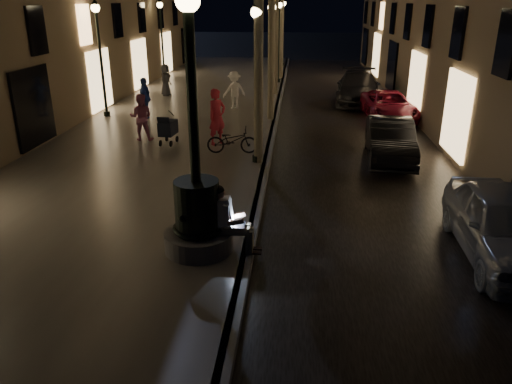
# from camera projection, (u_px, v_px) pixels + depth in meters

# --- Properties ---
(ground) EXTENTS (120.00, 120.00, 0.00)m
(ground) POSITION_uv_depth(u_px,v_px,m) (276.00, 118.00, 22.34)
(ground) COLOR black
(ground) RESTS_ON ground
(cobble_lane) EXTENTS (6.00, 45.00, 0.02)m
(cobble_lane) POSITION_uv_depth(u_px,v_px,m) (344.00, 119.00, 22.10)
(cobble_lane) COLOR black
(cobble_lane) RESTS_ON ground
(promenade) EXTENTS (8.00, 45.00, 0.20)m
(promenade) POSITION_uv_depth(u_px,v_px,m) (188.00, 114.00, 22.61)
(promenade) COLOR #615B56
(promenade) RESTS_ON ground
(curb_strip) EXTENTS (0.25, 45.00, 0.20)m
(curb_strip) POSITION_uv_depth(u_px,v_px,m) (276.00, 116.00, 22.30)
(curb_strip) COLOR #59595B
(curb_strip) RESTS_ON ground
(fountain_lamppost) EXTENTS (1.40, 1.40, 5.21)m
(fountain_lamppost) POSITION_uv_depth(u_px,v_px,m) (197.00, 204.00, 9.90)
(fountain_lamppost) COLOR #59595B
(fountain_lamppost) RESTS_ON promenade
(seated_man_laptop) EXTENTS (1.05, 0.36, 1.42)m
(seated_man_laptop) POSITION_uv_depth(u_px,v_px,m) (228.00, 217.00, 9.96)
(seated_man_laptop) COLOR tan
(seated_man_laptop) RESTS_ON promenade
(lamp_curb_a) EXTENTS (0.36, 0.36, 4.81)m
(lamp_curb_a) POSITION_uv_depth(u_px,v_px,m) (257.00, 63.00, 14.69)
(lamp_curb_a) COLOR black
(lamp_curb_a) RESTS_ON promenade
(lamp_curb_b) EXTENTS (0.36, 0.36, 4.81)m
(lamp_curb_b) POSITION_uv_depth(u_px,v_px,m) (272.00, 41.00, 22.11)
(lamp_curb_b) COLOR black
(lamp_curb_b) RESTS_ON promenade
(lamp_curb_c) EXTENTS (0.36, 0.36, 4.81)m
(lamp_curb_c) POSITION_uv_depth(u_px,v_px,m) (279.00, 30.00, 29.54)
(lamp_curb_c) COLOR black
(lamp_curb_c) RESTS_ON promenade
(lamp_curb_d) EXTENTS (0.36, 0.36, 4.81)m
(lamp_curb_d) POSITION_uv_depth(u_px,v_px,m) (283.00, 24.00, 36.97)
(lamp_curb_d) COLOR black
(lamp_curb_d) RESTS_ON promenade
(lamp_left_b) EXTENTS (0.36, 0.36, 4.81)m
(lamp_left_b) POSITION_uv_depth(u_px,v_px,m) (99.00, 44.00, 20.81)
(lamp_left_b) COLOR black
(lamp_left_b) RESTS_ON promenade
(lamp_left_c) EXTENTS (0.36, 0.36, 4.81)m
(lamp_left_c) POSITION_uv_depth(u_px,v_px,m) (161.00, 30.00, 30.09)
(lamp_left_c) COLOR black
(lamp_left_c) RESTS_ON promenade
(stroller) EXTENTS (0.56, 1.15, 1.16)m
(stroller) POSITION_uv_depth(u_px,v_px,m) (168.00, 128.00, 17.45)
(stroller) COLOR black
(stroller) RESTS_ON promenade
(car_front) EXTENTS (1.85, 4.32, 1.45)m
(car_front) POSITION_uv_depth(u_px,v_px,m) (504.00, 225.00, 10.13)
(car_front) COLOR #B9BDC1
(car_front) RESTS_ON ground
(car_second) EXTENTS (1.72, 4.16, 1.34)m
(car_second) POSITION_uv_depth(u_px,v_px,m) (390.00, 140.00, 16.37)
(car_second) COLOR black
(car_second) RESTS_ON ground
(car_third) EXTENTS (2.23, 4.47, 1.22)m
(car_third) POSITION_uv_depth(u_px,v_px,m) (388.00, 106.00, 21.95)
(car_third) COLOR maroon
(car_third) RESTS_ON ground
(car_rear) EXTENTS (2.66, 5.43, 1.52)m
(car_rear) POSITION_uv_depth(u_px,v_px,m) (358.00, 88.00, 25.46)
(car_rear) COLOR #2D2D32
(car_rear) RESTS_ON ground
(pedestrian_red) EXTENTS (0.82, 0.84, 1.95)m
(pedestrian_red) POSITION_uv_depth(u_px,v_px,m) (217.00, 117.00, 17.32)
(pedestrian_red) COLOR red
(pedestrian_red) RESTS_ON promenade
(pedestrian_pink) EXTENTS (0.86, 0.70, 1.68)m
(pedestrian_pink) POSITION_uv_depth(u_px,v_px,m) (141.00, 117.00, 17.89)
(pedestrian_pink) COLOR #CB6B92
(pedestrian_pink) RESTS_ON promenade
(pedestrian_white) EXTENTS (1.28, 1.10, 1.71)m
(pedestrian_white) POSITION_uv_depth(u_px,v_px,m) (234.00, 90.00, 23.03)
(pedestrian_white) COLOR white
(pedestrian_white) RESTS_ON promenade
(pedestrian_blue) EXTENTS (0.98, 1.03, 1.71)m
(pedestrian_blue) POSITION_uv_depth(u_px,v_px,m) (145.00, 98.00, 21.25)
(pedestrian_blue) COLOR #294698
(pedestrian_blue) RESTS_ON promenade
(pedestrian_dark) EXTENTS (0.68, 0.89, 1.62)m
(pedestrian_dark) POSITION_uv_depth(u_px,v_px,m) (166.00, 80.00, 26.17)
(pedestrian_dark) COLOR #313035
(pedestrian_dark) RESTS_ON promenade
(bicycle) EXTENTS (1.71, 0.70, 0.88)m
(bicycle) POSITION_uv_depth(u_px,v_px,m) (232.00, 140.00, 16.47)
(bicycle) COLOR black
(bicycle) RESTS_ON promenade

